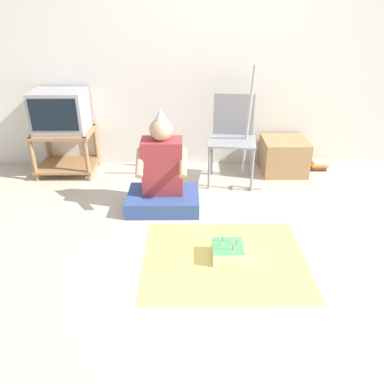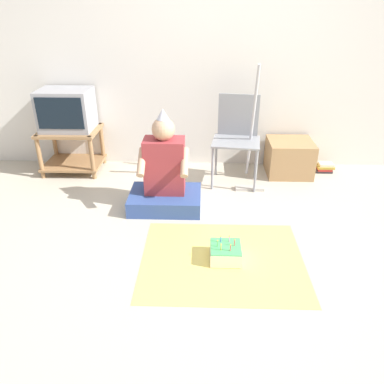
# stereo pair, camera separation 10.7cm
# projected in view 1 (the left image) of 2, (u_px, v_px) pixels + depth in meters

# --- Properties ---
(ground_plane) EXTENTS (16.00, 16.00, 0.00)m
(ground_plane) POSITION_uv_depth(u_px,v_px,m) (229.00, 269.00, 2.60)
(ground_plane) COLOR #BCB29E
(wall_back) EXTENTS (6.40, 0.06, 2.55)m
(wall_back) POSITION_uv_depth(u_px,v_px,m) (216.00, 44.00, 3.75)
(wall_back) COLOR silver
(wall_back) RESTS_ON ground_plane
(tv_stand) EXTENTS (0.61, 0.49, 0.46)m
(tv_stand) POSITION_uv_depth(u_px,v_px,m) (66.00, 148.00, 3.95)
(tv_stand) COLOR #997047
(tv_stand) RESTS_ON ground_plane
(tv) EXTENTS (0.52, 0.41, 0.41)m
(tv) POSITION_uv_depth(u_px,v_px,m) (60.00, 111.00, 3.78)
(tv) COLOR #99999E
(tv) RESTS_ON tv_stand
(folding_chair) EXTENTS (0.50, 0.45, 0.86)m
(folding_chair) POSITION_uv_depth(u_px,v_px,m) (233.00, 132.00, 3.69)
(folding_chair) COLOR gray
(folding_chair) RESTS_ON ground_plane
(cardboard_box_stack) EXTENTS (0.46, 0.45, 0.36)m
(cardboard_box_stack) POSITION_uv_depth(u_px,v_px,m) (284.00, 156.00, 4.01)
(cardboard_box_stack) COLOR #A87F51
(cardboard_box_stack) RESTS_ON ground_plane
(dust_mop) EXTENTS (0.28, 0.39, 1.19)m
(dust_mop) POSITION_uv_depth(u_px,v_px,m) (247.00, 153.00, 3.64)
(dust_mop) COLOR #B2ADA3
(dust_mop) RESTS_ON ground_plane
(book_pile) EXTENTS (0.19, 0.14, 0.10)m
(book_pile) POSITION_uv_depth(u_px,v_px,m) (318.00, 165.00, 4.11)
(book_pile) COLOR #333338
(book_pile) RESTS_ON ground_plane
(person_seated) EXTENTS (0.63, 0.45, 0.89)m
(person_seated) POSITION_uv_depth(u_px,v_px,m) (163.00, 178.00, 3.28)
(person_seated) COLOR #334C8C
(person_seated) RESTS_ON ground_plane
(party_cloth) EXTENTS (1.16, 0.95, 0.01)m
(party_cloth) POSITION_uv_depth(u_px,v_px,m) (225.00, 259.00, 2.70)
(party_cloth) COLOR #EAD666
(party_cloth) RESTS_ON ground_plane
(birthday_cake) EXTENTS (0.22, 0.22, 0.16)m
(birthday_cake) POSITION_uv_depth(u_px,v_px,m) (228.00, 252.00, 2.69)
(birthday_cake) COLOR #F4E0C6
(birthday_cake) RESTS_ON party_cloth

